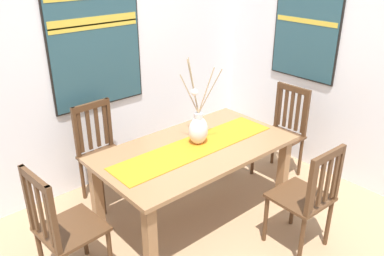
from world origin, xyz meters
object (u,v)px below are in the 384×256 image
chair_2 (307,196)px  painting_on_side_wall (307,24)px  centerpiece_vase (198,128)px  painting_on_back_wall (95,35)px  dining_table (195,158)px  chair_0 (102,152)px  chair_3 (63,228)px  chair_1 (283,131)px

chair_2 → painting_on_side_wall: size_ratio=0.82×
centerpiece_vase → painting_on_back_wall: size_ratio=0.53×
dining_table → painting_on_back_wall: size_ratio=1.22×
chair_0 → painting_on_back_wall: 1.10m
painting_on_back_wall → painting_on_side_wall: size_ratio=1.21×
centerpiece_vase → chair_2: (0.34, -0.91, -0.38)m
dining_table → chair_0: bearing=118.0°
chair_0 → painting_on_side_wall: painting_on_side_wall is taller
chair_0 → painting_on_back_wall: (0.20, 0.31, 1.04)m
centerpiece_vase → chair_0: centerpiece_vase is taller
painting_on_back_wall → chair_2: bearing=-72.4°
chair_0 → chair_3: bearing=-133.1°
chair_2 → centerpiece_vase: bearing=110.4°
chair_0 → dining_table: bearing=-62.0°
chair_1 → chair_3: size_ratio=1.00×
dining_table → chair_2: 0.97m
centerpiece_vase → chair_1: (1.17, -0.04, -0.36)m
chair_0 → chair_2: size_ratio=1.02×
chair_1 → painting_on_back_wall: 2.14m
dining_table → chair_3: (-1.22, 0.02, -0.12)m
chair_3 → painting_on_side_wall: 3.04m
centerpiece_vase → chair_3: bearing=-179.2°
dining_table → chair_2: (0.40, -0.88, -0.13)m
chair_0 → chair_1: 1.88m
chair_0 → chair_2: chair_0 is taller
painting_on_back_wall → dining_table: bearing=-78.1°
painting_on_back_wall → painting_on_side_wall: (1.88, -1.04, 0.02)m
centerpiece_vase → chair_2: size_ratio=0.78×
chair_1 → painting_on_side_wall: bearing=16.7°
centerpiece_vase → chair_1: 1.22m
chair_2 → painting_on_back_wall: bearing=107.6°
chair_2 → chair_1: bearing=46.2°
chair_3 → dining_table: bearing=-0.7°
dining_table → chair_3: chair_3 is taller
chair_2 → painting_on_side_wall: 1.91m
dining_table → chair_2: bearing=-65.4°
dining_table → painting_on_side_wall: painting_on_side_wall is taller
chair_0 → chair_1: size_ratio=0.99×
painting_on_back_wall → painting_on_side_wall: painting_on_back_wall is taller
chair_0 → chair_1: bearing=-26.9°
centerpiece_vase → chair_3: (-1.28, -0.02, -0.38)m
centerpiece_vase → chair_0: size_ratio=0.76×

